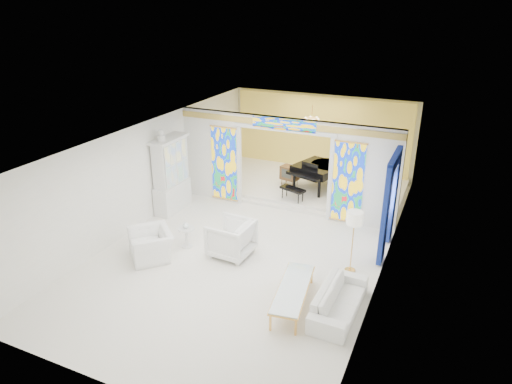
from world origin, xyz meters
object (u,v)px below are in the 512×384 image
at_px(sofa, 339,300).
at_px(tv_console, 290,173).
at_px(china_cabinet, 171,175).
at_px(coffee_table, 293,289).
at_px(armchair_right, 231,238).
at_px(armchair_left, 151,244).
at_px(grand_piano, 323,169).

relative_size(sofa, tv_console, 2.95).
bearing_deg(tv_console, sofa, -47.76).
bearing_deg(china_cabinet, coffee_table, -31.28).
height_order(armchair_right, sofa, armchair_right).
bearing_deg(sofa, armchair_right, 70.73).
bearing_deg(armchair_left, grand_piano, 108.17).
height_order(china_cabinet, tv_console, china_cabinet).
bearing_deg(sofa, china_cabinet, 65.67).
height_order(armchair_left, coffee_table, armchair_left).
distance_m(armchair_right, sofa, 3.42).
height_order(china_cabinet, sofa, china_cabinet).
relative_size(sofa, coffee_table, 0.97).
height_order(sofa, grand_piano, grand_piano).
xyz_separation_m(sofa, grand_piano, (-2.23, 6.24, 0.58)).
bearing_deg(tv_console, coffee_table, -55.89).
bearing_deg(armchair_right, armchair_left, -59.37).
relative_size(grand_piano, tv_console, 3.92).
distance_m(china_cabinet, armchair_left, 3.06).
relative_size(armchair_left, tv_console, 1.67).
height_order(armchair_left, sofa, armchair_left).
xyz_separation_m(armchair_right, sofa, (3.19, -1.21, -0.18)).
height_order(armchair_left, armchair_right, armchair_right).
xyz_separation_m(china_cabinet, armchair_left, (1.14, -2.73, -0.79)).
bearing_deg(china_cabinet, armchair_right, -30.77).
xyz_separation_m(sofa, coffee_table, (-0.98, -0.17, 0.12)).
bearing_deg(coffee_table, armchair_left, 174.04).
distance_m(armchair_left, tv_console, 6.04).
bearing_deg(china_cabinet, armchair_left, -67.30).
height_order(china_cabinet, coffee_table, china_cabinet).
height_order(armchair_left, tv_console, tv_console).
relative_size(armchair_right, tv_console, 1.53).
bearing_deg(sofa, coffee_table, 101.47).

